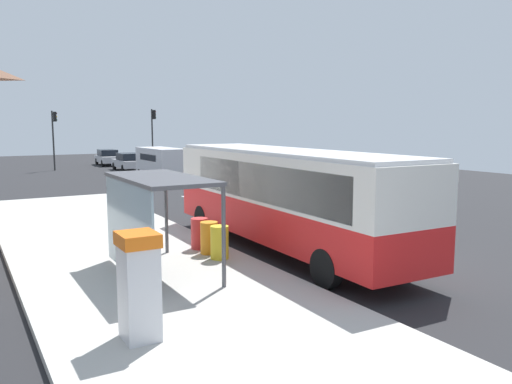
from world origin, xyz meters
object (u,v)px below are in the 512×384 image
(traffic_light_near_side, at_px, (153,129))
(ticket_machine, at_px, (139,285))
(recycling_bin_orange, at_px, (209,238))
(sedan_far, at_px, (128,161))
(sedan_near, at_px, (108,157))
(bus_shelter, at_px, (148,200))
(traffic_light_far_side, at_px, (54,131))
(white_van, at_px, (161,161))
(recycling_bin_yellow, at_px, (220,242))
(recycling_bin_red, at_px, (199,233))
(bus, at_px, (284,193))

(traffic_light_near_side, bearing_deg, ticket_machine, -109.41)
(recycling_bin_orange, bearing_deg, sedan_far, 77.94)
(sedan_far, bearing_deg, sedan_near, 89.97)
(recycling_bin_orange, bearing_deg, bus_shelter, -152.10)
(sedan_far, xyz_separation_m, traffic_light_near_side, (3.20, 2.57, 2.76))
(ticket_machine, relative_size, traffic_light_far_side, 0.38)
(white_van, xyz_separation_m, recycling_bin_yellow, (-6.40, -22.51, -0.69))
(recycling_bin_yellow, xyz_separation_m, recycling_bin_red, (0.00, 1.40, 0.00))
(bus_shelter, bearing_deg, bus, 11.13)
(sedan_far, height_order, recycling_bin_orange, sedan_far)
(recycling_bin_orange, height_order, traffic_light_near_side, traffic_light_near_side)
(ticket_machine, bearing_deg, sedan_far, 73.95)
(recycling_bin_yellow, height_order, traffic_light_far_side, traffic_light_far_side)
(white_van, xyz_separation_m, traffic_light_far_side, (-5.30, 11.97, 2.06))
(bus, relative_size, sedan_near, 2.47)
(ticket_machine, bearing_deg, recycling_bin_orange, 53.50)
(recycling_bin_red, height_order, traffic_light_near_side, traffic_light_near_side)
(sedan_far, xyz_separation_m, ticket_machine, (-10.18, -35.39, 0.38))
(bus_shelter, bearing_deg, recycling_bin_red, 40.22)
(sedan_near, relative_size, recycling_bin_orange, 4.72)
(ticket_machine, height_order, traffic_light_near_side, traffic_light_near_side)
(ticket_machine, xyz_separation_m, recycling_bin_yellow, (3.68, 4.27, -0.52))
(sedan_far, xyz_separation_m, traffic_light_far_side, (-5.40, 3.37, 2.62))
(bus_shelter, bearing_deg, sedan_near, 77.23)
(bus, relative_size, recycling_bin_yellow, 11.64)
(sedan_near, xyz_separation_m, traffic_light_near_side, (3.19, -4.29, 2.76))
(sedan_near, distance_m, ticket_machine, 43.46)
(ticket_machine, relative_size, traffic_light_near_side, 0.36)
(traffic_light_near_side, bearing_deg, recycling_bin_red, -106.72)
(recycling_bin_yellow, relative_size, recycling_bin_red, 1.00)
(recycling_bin_red, bearing_deg, sedan_near, 79.92)
(bus, xyz_separation_m, traffic_light_near_side, (7.21, 33.23, 1.71))
(sedan_near, distance_m, recycling_bin_yellow, 38.53)
(recycling_bin_orange, bearing_deg, recycling_bin_yellow, -90.00)
(bus, xyz_separation_m, traffic_light_far_side, (-1.39, 34.03, 1.57))
(recycling_bin_red, height_order, traffic_light_far_side, traffic_light_far_side)
(recycling_bin_yellow, bearing_deg, bus_shelter, -167.97)
(sedan_far, relative_size, recycling_bin_orange, 4.66)
(traffic_light_near_side, bearing_deg, sedan_far, -141.25)
(ticket_machine, xyz_separation_m, traffic_light_near_side, (13.38, 37.96, 2.38))
(sedan_near, xyz_separation_m, recycling_bin_yellow, (-6.50, -37.98, -0.14))
(recycling_bin_red, xyz_separation_m, traffic_light_near_side, (9.70, 32.28, 2.90))
(sedan_near, relative_size, traffic_light_far_side, 0.87)
(traffic_light_near_side, height_order, traffic_light_far_side, traffic_light_near_side)
(bus, xyz_separation_m, recycling_bin_orange, (-2.49, 0.25, -1.19))
(ticket_machine, height_order, recycling_bin_yellow, ticket_machine)
(sedan_near, relative_size, recycling_bin_red, 4.72)
(traffic_light_far_side, bearing_deg, bus, -87.66)
(ticket_machine, height_order, recycling_bin_red, ticket_machine)
(traffic_light_near_side, bearing_deg, sedan_near, 126.62)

